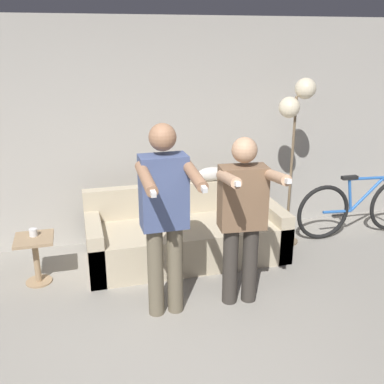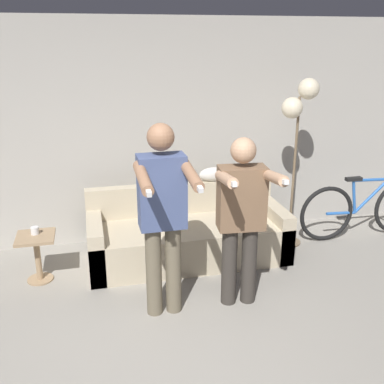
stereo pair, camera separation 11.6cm
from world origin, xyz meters
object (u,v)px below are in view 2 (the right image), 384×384
person_left (163,210)px  person_right (242,212)px  couch (187,236)px  floor_lamp (299,112)px  side_table (37,249)px  bicycle (364,209)px  cat (215,174)px  cup (35,231)px

person_left → person_right: person_left is taller
couch → floor_lamp: bearing=3.7°
couch → side_table: bearing=-174.7°
couch → bicycle: 2.25m
side_table → cat: bearing=13.4°
bicycle → cup: bearing=-177.7°
floor_lamp → side_table: size_ratio=3.93×
person_left → person_right: bearing=-0.9°
person_left → side_table: size_ratio=3.47×
cat → floor_lamp: 1.17m
cat → side_table: (-1.99, -0.47, -0.52)m
floor_lamp → side_table: (-2.88, -0.23, -1.24)m
cat → cup: bearing=-167.8°
side_table → couch: bearing=5.3°
cat → person_right: bearing=-95.9°
side_table → bicycle: bearing=3.0°
person_left → cup: size_ratio=21.75×
side_table → cup: (-0.00, 0.04, 0.19)m
cat → bicycle: bearing=-8.6°
cup → person_right: bearing=-26.1°
person_left → person_right: (0.70, -0.00, -0.08)m
floor_lamp → side_table: bearing=-175.4°
bicycle → floor_lamp: bearing=177.9°
person_right → floor_lamp: (1.03, 1.10, 0.68)m
person_left → floor_lamp: (1.73, 1.10, 0.60)m
person_left → side_table: 1.57m
person_left → bicycle: (2.68, 1.06, -0.63)m
cup → bicycle: size_ratio=0.05×
couch → person_left: (-0.44, -1.01, 0.73)m
couch → side_table: couch is taller
person_left → cat: bearing=57.1°
couch → bicycle: (2.24, 0.05, 0.10)m
floor_lamp → bicycle: (0.95, -0.03, -1.23)m
couch → cup: (-1.59, -0.10, 0.27)m
person_right → floor_lamp: 1.65m
person_right → cat: (0.14, 1.34, -0.05)m
cup → bicycle: (3.83, 0.15, -0.17)m
person_right → side_table: bearing=160.5°
person_left → cat: person_left is taller
person_left → floor_lamp: floor_lamp is taller
couch → person_right: size_ratio=1.38×
person_right → cup: person_right is taller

